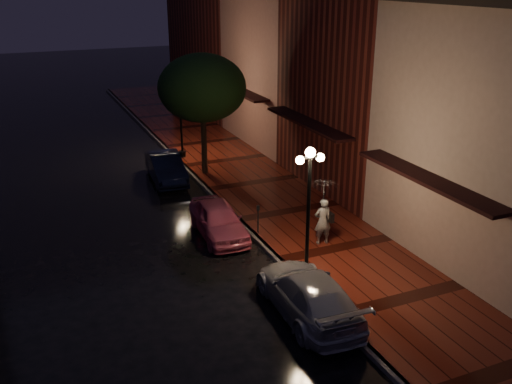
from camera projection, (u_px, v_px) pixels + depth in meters
name	position (u px, v px, depth m)	size (l,w,h in m)	color
ground	(239.00, 223.00, 22.81)	(120.00, 120.00, 0.00)	black
sidewalk	(289.00, 212.00, 23.62)	(4.50, 60.00, 0.15)	#48140C
curb	(239.00, 221.00, 22.79)	(0.25, 60.00, 0.15)	#595451
storefront_near	(503.00, 139.00, 18.76)	(5.00, 8.00, 8.50)	gray
storefront_mid	(368.00, 66.00, 25.16)	(5.00, 8.00, 11.00)	#511914
storefront_far	(287.00, 65.00, 32.37)	(5.00, 8.00, 9.00)	#8C5951
storefront_extra	(225.00, 39.00, 40.76)	(5.00, 12.00, 10.00)	#511914
streetlamp_near	(309.00, 205.00, 17.73)	(0.96, 0.36, 4.31)	black
streetlamp_far	(180.00, 112.00, 29.72)	(0.96, 0.36, 4.31)	black
street_tree	(202.00, 90.00, 26.65)	(4.16, 4.16, 5.80)	black
pink_car	(219.00, 220.00, 21.46)	(1.56, 3.87, 1.32)	#D15673
navy_car	(166.00, 167.00, 27.22)	(1.42, 4.06, 1.34)	black
silver_car	(308.00, 294.00, 16.47)	(1.87, 4.61, 1.34)	#A6A5AC
woman_with_umbrella	(324.00, 202.00, 20.19)	(1.01, 1.03, 2.44)	white
parking_meter	(258.00, 217.00, 21.24)	(0.12, 0.11, 1.16)	black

